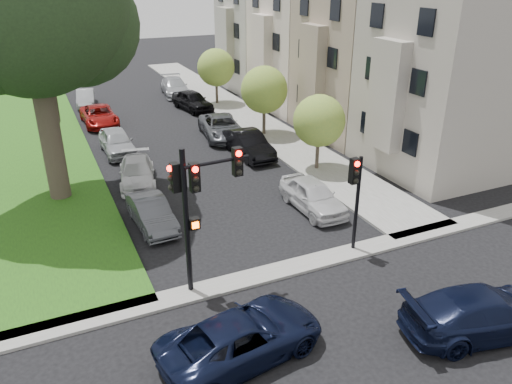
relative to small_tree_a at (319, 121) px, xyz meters
name	(u,v)px	position (x,y,z in m)	size (l,w,h in m)	color
ground	(316,299)	(-6.20, -10.37, -2.84)	(140.00, 140.00, 0.00)	black
grass_strip	(19,135)	(-15.20, 13.63, -2.78)	(8.00, 44.00, 0.12)	#224815
sidewalk_right	(234,110)	(0.55, 13.63, -2.78)	(3.50, 44.00, 0.12)	slate
sidewalk_cross	(289,268)	(-6.20, -8.37, -2.78)	(60.00, 1.00, 0.12)	slate
house_a	(451,42)	(6.25, -2.37, 4.09)	(7.70, 7.55, 15.97)	#A29E93
house_b	(365,27)	(6.25, 5.13, 4.09)	(7.70, 7.55, 15.97)	gray
house_c	(307,17)	(6.25, 12.63, 4.09)	(7.70, 7.55, 15.97)	#ABA29A
house_d	(265,10)	(6.25, 20.13, 4.09)	(7.70, 7.55, 15.97)	gray
small_tree_a	(319,121)	(0.00, 0.00, 0.00)	(2.85, 2.85, 4.28)	#453D2F
small_tree_b	(264,90)	(0.00, 6.96, 0.25)	(3.10, 3.10, 4.65)	#453D2F
small_tree_c	(216,68)	(0.00, 16.08, 0.16)	(3.02, 3.02, 4.52)	#453D2F
traffic_signal_main	(197,195)	(-9.58, -8.14, 0.85)	(2.61, 0.68, 5.35)	black
traffic_signal_secondary	(356,187)	(-3.30, -8.18, -0.03)	(0.51, 0.41, 4.03)	black
car_cross_near	(242,337)	(-9.59, -11.85, -2.15)	(2.31, 5.02, 1.40)	black
car_cross_far	(484,312)	(-2.37, -13.98, -2.09)	(2.11, 5.20, 1.51)	black
car_parked_0	(313,195)	(-2.78, -4.28, -2.12)	(1.72, 4.26, 1.45)	silver
car_parked_1	(249,144)	(-2.59, 3.60, -2.09)	(1.60, 4.59, 1.51)	black
car_parked_2	(222,127)	(-2.80, 7.65, -2.12)	(2.41, 5.22, 1.45)	#3F4247
car_parked_3	(193,101)	(-2.40, 15.14, -2.08)	(1.82, 4.51, 1.54)	black
car_parked_4	(175,87)	(-2.28, 20.60, -2.10)	(2.09, 5.15, 1.49)	#999BA0
car_parked_5	(151,213)	(-10.06, -2.81, -2.19)	(1.38, 3.96, 1.30)	#3F4247
car_parked_6	(137,172)	(-9.61, 2.19, -2.21)	(1.79, 4.39, 1.27)	silver
car_parked_7	(117,142)	(-9.71, 7.39, -2.10)	(1.76, 4.36, 1.49)	#999BA0
car_parked_8	(99,116)	(-9.78, 14.08, -2.17)	(2.23, 4.84, 1.35)	maroon
car_parked_9	(86,98)	(-9.95, 20.12, -2.21)	(1.35, 3.86, 1.27)	#999BA0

